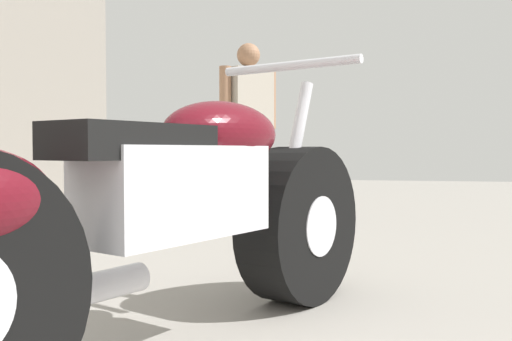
# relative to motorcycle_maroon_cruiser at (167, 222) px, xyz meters

# --- Properties ---
(ground_plane) EXTENTS (18.03, 18.03, 0.00)m
(ground_plane) POSITION_rel_motorcycle_maroon_cruiser_xyz_m (-0.06, 1.72, -0.43)
(ground_plane) COLOR gray
(motorcycle_maroon_cruiser) EXTENTS (1.09, 2.08, 1.02)m
(motorcycle_maroon_cruiser) POSITION_rel_motorcycle_maroon_cruiser_xyz_m (0.00, 0.00, 0.00)
(motorcycle_maroon_cruiser) COLOR black
(motorcycle_maroon_cruiser) RESTS_ON ground_plane
(mechanic_in_blue) EXTENTS (0.50, 0.60, 1.68)m
(mechanic_in_blue) POSITION_rel_motorcycle_maroon_cruiser_xyz_m (-0.59, 3.70, 0.52)
(mechanic_in_blue) COLOR #384766
(mechanic_in_blue) RESTS_ON ground_plane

